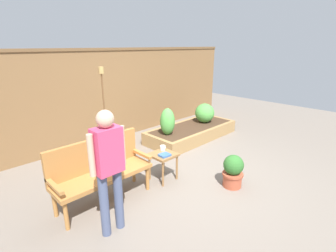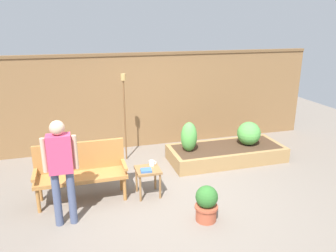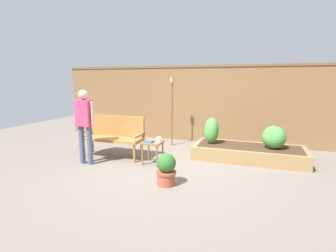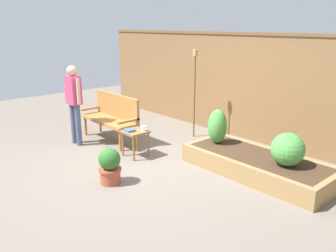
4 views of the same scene
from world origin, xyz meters
name	(u,v)px [view 4 (image 4 of 4)]	position (x,y,z in m)	size (l,w,h in m)	color
ground_plane	(137,165)	(0.00, 0.00, 0.00)	(14.00, 14.00, 0.00)	#70665B
fence_back	(236,85)	(0.00, 2.60, 1.09)	(8.40, 0.14, 2.16)	brown
garden_bench	(113,114)	(-1.43, 0.47, 0.54)	(1.44, 0.48, 0.94)	#A87038
side_table	(135,135)	(-0.37, 0.25, 0.40)	(0.40, 0.40, 0.48)	olive
cup_on_table	(143,128)	(-0.27, 0.36, 0.52)	(0.12, 0.09, 0.09)	white
book_on_table	(130,130)	(-0.41, 0.16, 0.50)	(0.18, 0.15, 0.04)	#38609E
potted_boxwood	(110,166)	(0.29, -0.71, 0.28)	(0.34, 0.34, 0.55)	#A84C33
raised_planter_bed	(257,165)	(1.55, 1.23, 0.15)	(2.40, 1.00, 0.30)	#997547
shrub_near_bench	(217,126)	(0.70, 1.23, 0.60)	(0.33, 0.33, 0.60)	brown
shrub_far_corner	(288,149)	(2.05, 1.23, 0.55)	(0.49, 0.49, 0.49)	brown
tiki_torch	(195,79)	(-0.47, 1.86, 1.24)	(0.10, 0.10, 1.82)	brown
person_by_bench	(74,98)	(-1.68, -0.23, 0.93)	(0.47, 0.20, 1.56)	#475170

